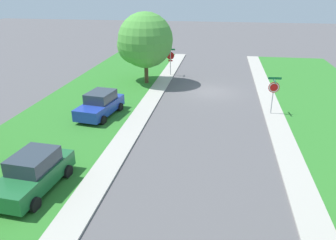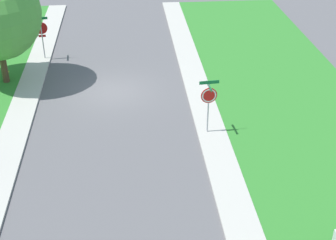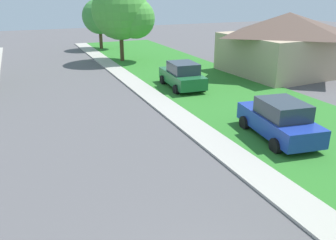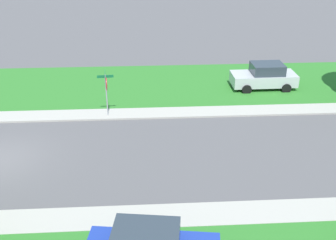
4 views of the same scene
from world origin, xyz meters
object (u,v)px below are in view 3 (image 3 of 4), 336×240
at_px(car_green_across_road, 182,76).
at_px(tree_sidewalk_mid, 124,13).
at_px(tree_corner_large, 102,18).
at_px(house_right_setback, 287,42).
at_px(car_blue_behind_trees, 279,120).

bearing_deg(car_green_across_road, tree_sidewalk_mid, 93.87).
distance_m(tree_corner_large, house_right_setback, 20.21).
distance_m(car_green_across_road, house_right_setback, 9.64).
relative_size(tree_sidewalk_mid, house_right_setback, 0.73).
distance_m(car_green_across_road, car_blue_behind_trees, 9.22).
distance_m(tree_sidewalk_mid, tree_corner_large, 8.05).
bearing_deg(car_green_across_road, car_blue_behind_trees, -88.52).
height_order(car_blue_behind_trees, house_right_setback, house_right_setback).
bearing_deg(house_right_setback, car_blue_behind_trees, -131.59).
bearing_deg(car_blue_behind_trees, tree_corner_large, 92.34).
bearing_deg(tree_sidewalk_mid, car_green_across_road, -86.13).
distance_m(car_blue_behind_trees, tree_corner_large, 27.85).
bearing_deg(car_green_across_road, house_right_setback, 7.01).
height_order(tree_sidewalk_mid, house_right_setback, tree_sidewalk_mid).
bearing_deg(car_blue_behind_trees, house_right_setback, 48.41).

